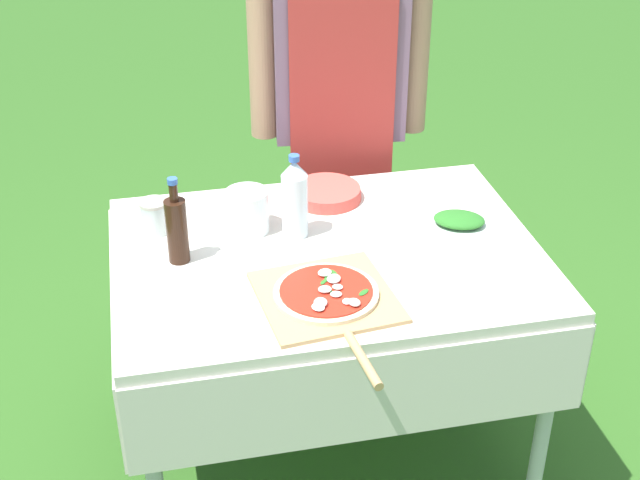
% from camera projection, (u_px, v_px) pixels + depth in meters
% --- Properties ---
extents(ground_plane, '(12.00, 12.00, 0.00)m').
position_uv_depth(ground_plane, '(327.00, 445.00, 2.99)').
color(ground_plane, '#2D5B1E').
extents(prep_table, '(1.25, 0.92, 0.76)m').
position_uv_depth(prep_table, '(327.00, 276.00, 2.64)').
color(prep_table, beige).
rests_on(prep_table, ground).
extents(person_cook, '(0.62, 0.25, 1.65)m').
position_uv_depth(person_cook, '(339.00, 94.00, 3.09)').
color(person_cook, '#4C4C51').
rests_on(person_cook, ground).
extents(pizza_on_peel, '(0.39, 0.58, 0.05)m').
position_uv_depth(pizza_on_peel, '(328.00, 297.00, 2.37)').
color(pizza_on_peel, tan).
rests_on(pizza_on_peel, prep_table).
extents(oil_bottle, '(0.06, 0.06, 0.26)m').
position_uv_depth(oil_bottle, '(177.00, 229.00, 2.50)').
color(oil_bottle, black).
rests_on(oil_bottle, prep_table).
extents(water_bottle, '(0.08, 0.08, 0.26)m').
position_uv_depth(water_bottle, '(295.00, 198.00, 2.61)').
color(water_bottle, silver).
rests_on(water_bottle, prep_table).
extents(herb_container, '(0.22, 0.19, 0.04)m').
position_uv_depth(herb_container, '(459.00, 221.00, 2.71)').
color(herb_container, silver).
rests_on(herb_container, prep_table).
extents(mixing_tub, '(0.13, 0.13, 0.13)m').
position_uv_depth(mixing_tub, '(247.00, 211.00, 2.66)').
color(mixing_tub, silver).
rests_on(mixing_tub, prep_table).
extents(plate_stack, '(0.22, 0.22, 0.04)m').
position_uv_depth(plate_stack, '(326.00, 193.00, 2.86)').
color(plate_stack, '#DB4C42').
rests_on(plate_stack, prep_table).
extents(sauce_jar, '(0.09, 0.09, 0.10)m').
position_uv_depth(sauce_jar, '(155.00, 218.00, 2.66)').
color(sauce_jar, silver).
rests_on(sauce_jar, prep_table).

